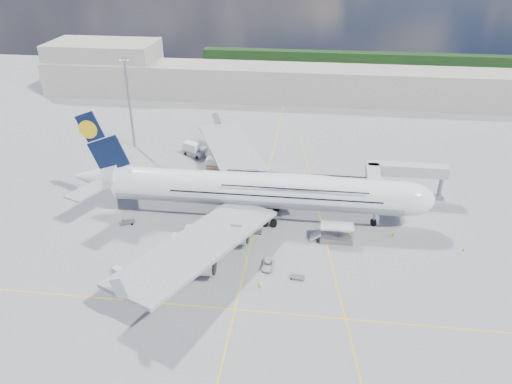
# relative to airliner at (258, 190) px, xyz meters

# --- Properties ---
(ground) EXTENTS (300.00, 300.00, 0.00)m
(ground) POSITION_rel_airliner_xyz_m (-0.26, -10.00, -6.87)
(ground) COLOR gray
(ground) RESTS_ON ground
(taxi_line_main) EXTENTS (0.25, 220.00, 0.01)m
(taxi_line_main) POSITION_rel_airliner_xyz_m (-0.26, -10.00, -6.86)
(taxi_line_main) COLOR yellow
(taxi_line_main) RESTS_ON ground
(taxi_line_cross) EXTENTS (120.00, 0.25, 0.01)m
(taxi_line_cross) POSITION_rel_airliner_xyz_m (-0.26, -30.00, -6.86)
(taxi_line_cross) COLOR yellow
(taxi_line_cross) RESTS_ON ground
(taxi_line_diag) EXTENTS (14.16, 99.06, 0.01)m
(taxi_line_diag) POSITION_rel_airliner_xyz_m (13.74, -0.00, -6.86)
(taxi_line_diag) COLOR yellow
(taxi_line_diag) RESTS_ON ground
(airliner) EXTENTS (77.26, 79.15, 23.71)m
(airliner) POSITION_rel_airliner_xyz_m (0.00, 0.00, 0.00)
(airliner) COLOR white
(airliner) RESTS_ON ground
(jet_bridge) EXTENTS (18.80, 12.10, 8.50)m
(jet_bridge) POSITION_rel_airliner_xyz_m (29.55, 10.94, -0.02)
(jet_bridge) COLOR #B7B7BC
(jet_bridge) RESTS_ON ground
(cargo_loader) EXTENTS (8.53, 3.20, 3.67)m
(cargo_loader) POSITION_rel_airliner_xyz_m (16.56, -7.11, -5.62)
(cargo_loader) COLOR silver
(cargo_loader) RESTS_ON ground
(light_mast) EXTENTS (3.00, 0.70, 25.50)m
(light_mast) POSITION_rel_airliner_xyz_m (-40.26, 35.00, 6.34)
(light_mast) COLOR gray
(light_mast) RESTS_ON ground
(terminal) EXTENTS (180.00, 16.00, 12.00)m
(terminal) POSITION_rel_airliner_xyz_m (-0.26, 85.00, -0.87)
(terminal) COLOR #B2AD9E
(terminal) RESTS_ON ground
(hangar) EXTENTS (40.00, 22.00, 18.00)m
(hangar) POSITION_rel_airliner_xyz_m (-70.26, 90.00, 2.13)
(hangar) COLOR #B2AD9E
(hangar) RESTS_ON ground
(tree_line) EXTENTS (160.00, 6.00, 8.00)m
(tree_line) POSITION_rel_airliner_xyz_m (39.74, 130.00, -2.87)
(tree_line) COLOR #193814
(tree_line) RESTS_ON ground
(dolly_row_a) EXTENTS (2.92, 2.31, 1.64)m
(dolly_row_a) POSITION_rel_airliner_xyz_m (-22.88, -23.50, -5.99)
(dolly_row_a) COLOR gray
(dolly_row_a) RESTS_ON ground
(dolly_row_b) EXTENTS (3.21, 1.87, 1.96)m
(dolly_row_b) POSITION_rel_airliner_xyz_m (-12.98, -8.47, -5.81)
(dolly_row_b) COLOR gray
(dolly_row_b) RESTS_ON ground
(dolly_row_c) EXTENTS (3.75, 2.61, 2.16)m
(dolly_row_c) POSITION_rel_airliner_xyz_m (-14.62, -12.51, -5.71)
(dolly_row_c) COLOR gray
(dolly_row_c) RESTS_ON ground
(dolly_back) EXTENTS (3.50, 3.03, 0.45)m
(dolly_back) POSITION_rel_airliner_xyz_m (-27.55, -5.95, -6.52)
(dolly_back) COLOR gray
(dolly_back) RESTS_ON ground
(dolly_nose_far) EXTENTS (2.75, 1.74, 0.38)m
(dolly_nose_far) POSITION_rel_airliner_xyz_m (9.60, -20.31, -6.58)
(dolly_nose_far) COLOR gray
(dolly_nose_far) RESTS_ON ground
(dolly_nose_near) EXTENTS (2.97, 1.62, 0.43)m
(dolly_nose_near) POSITION_rel_airliner_xyz_m (0.06, -6.27, -6.53)
(dolly_nose_near) COLOR gray
(dolly_nose_near) RESTS_ON ground
(baggage_tug) EXTENTS (2.91, 1.70, 1.71)m
(baggage_tug) POSITION_rel_airliner_xyz_m (-10.98, -9.52, -6.11)
(baggage_tug) COLOR white
(baggage_tug) RESTS_ON ground
(catering_truck_inner) EXTENTS (6.94, 2.75, 4.14)m
(catering_truck_inner) POSITION_rel_airliner_xyz_m (-12.71, 21.05, -4.91)
(catering_truck_inner) COLOR gray
(catering_truck_inner) RESTS_ON ground
(catering_truck_outer) EXTENTS (6.98, 5.01, 3.84)m
(catering_truck_outer) POSITION_rel_airliner_xyz_m (-21.62, 30.65, -5.08)
(catering_truck_outer) COLOR gray
(catering_truck_outer) RESTS_ON ground
(service_van) EXTENTS (2.16, 4.32, 1.17)m
(service_van) POSITION_rel_airliner_xyz_m (3.97, -17.77, -6.28)
(service_van) COLOR silver
(service_van) RESTS_ON ground
(crew_nose) EXTENTS (0.81, 0.85, 1.96)m
(crew_nose) POSITION_rel_airliner_xyz_m (28.37, -4.40, -5.89)
(crew_nose) COLOR #A7DE17
(crew_nose) RESTS_ON ground
(crew_loader) EXTENTS (1.08, 1.12, 1.82)m
(crew_loader) POSITION_rel_airliner_xyz_m (19.28, -6.41, -5.96)
(crew_loader) COLOR #C2EC18
(crew_loader) RESTS_ON ground
(crew_wing) EXTENTS (0.69, 1.23, 1.97)m
(crew_wing) POSITION_rel_airliner_xyz_m (-11.10, -18.04, -5.88)
(crew_wing) COLOR #DBEF19
(crew_wing) RESTS_ON ground
(crew_van) EXTENTS (0.66, 0.91, 1.72)m
(crew_van) POSITION_rel_airliner_xyz_m (13.43, -5.85, -6.01)
(crew_van) COLOR #CEDA16
(crew_van) RESTS_ON ground
(crew_tug) EXTENTS (1.32, 0.97, 1.83)m
(crew_tug) POSITION_rel_airliner_xyz_m (3.16, -24.61, -5.95)
(crew_tug) COLOR #9EFA1A
(crew_tug) RESTS_ON ground
(cone_nose) EXTENTS (0.50, 0.50, 0.64)m
(cone_nose) POSITION_rel_airliner_xyz_m (41.58, -7.61, -6.56)
(cone_nose) COLOR orange
(cone_nose) RESTS_ON ground
(cone_wing_left_inner) EXTENTS (0.40, 0.40, 0.51)m
(cone_wing_left_inner) POSITION_rel_airliner_xyz_m (-13.90, 18.34, -6.62)
(cone_wing_left_inner) COLOR orange
(cone_wing_left_inner) RESTS_ON ground
(cone_wing_left_outer) EXTENTS (0.44, 0.44, 0.56)m
(cone_wing_left_outer) POSITION_rel_airliner_xyz_m (-19.56, 28.68, -6.60)
(cone_wing_left_outer) COLOR orange
(cone_wing_left_outer) RESTS_ON ground
(cone_wing_right_inner) EXTENTS (0.43, 0.43, 0.55)m
(cone_wing_right_inner) POSITION_rel_airliner_xyz_m (-11.37, -11.67, -6.61)
(cone_wing_right_inner) COLOR orange
(cone_wing_right_inner) RESTS_ON ground
(cone_wing_right_outer) EXTENTS (0.49, 0.49, 0.62)m
(cone_wing_right_outer) POSITION_rel_airliner_xyz_m (-18.30, -30.17, -6.57)
(cone_wing_right_outer) COLOR orange
(cone_wing_right_outer) RESTS_ON ground
(cone_tail) EXTENTS (0.48, 0.48, 0.62)m
(cone_tail) POSITION_rel_airliner_xyz_m (-35.39, 7.12, -6.57)
(cone_tail) COLOR orange
(cone_tail) RESTS_ON ground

